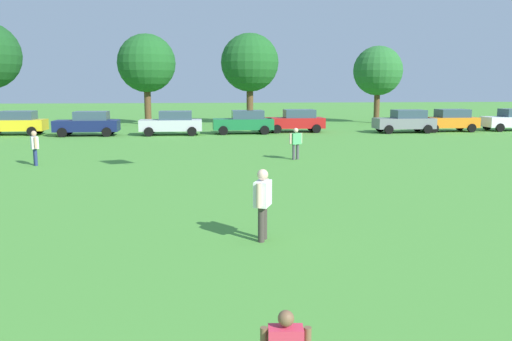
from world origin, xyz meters
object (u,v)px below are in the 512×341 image
(parked_car_gray_5, at_px, (405,121))
(tree_far_right, at_px, (378,71))
(adult_bystander, at_px, (263,198))
(parked_car_orange_6, at_px, (449,120))
(parked_car_red_4, at_px, (296,121))
(tree_left, at_px, (146,63))
(tree_right, at_px, (250,63))
(parked_car_green_3, at_px, (244,122))
(bystander_midfield, at_px, (35,145))
(parked_car_silver_2, at_px, (172,123))
(bystander_near_trees, at_px, (296,141))
(parked_car_yellow_0, at_px, (15,123))

(parked_car_gray_5, xyz_separation_m, tree_far_right, (1.56, 10.74, 3.93))
(adult_bystander, bearing_deg, parked_car_orange_6, 168.47)
(parked_car_red_4, relative_size, parked_car_gray_5, 1.00)
(tree_left, bearing_deg, tree_far_right, -0.03)
(parked_car_orange_6, distance_m, tree_right, 17.90)
(parked_car_green_3, xyz_separation_m, parked_car_red_4, (3.95, 0.90, 0.00))
(parked_car_orange_6, relative_size, tree_far_right, 0.61)
(bystander_midfield, bearing_deg, parked_car_red_4, -66.86)
(parked_car_silver_2, distance_m, parked_car_gray_5, 16.96)
(parked_car_orange_6, bearing_deg, bystander_near_trees, 44.22)
(parked_car_gray_5, relative_size, tree_far_right, 0.61)
(parked_car_red_4, height_order, parked_car_orange_6, same)
(bystander_near_trees, distance_m, parked_car_gray_5, 17.14)
(bystander_near_trees, bearing_deg, tree_far_right, -141.30)
(bystander_near_trees, distance_m, tree_right, 24.48)
(adult_bystander, relative_size, tree_far_right, 0.23)
(bystander_near_trees, xyz_separation_m, tree_far_right, (12.27, 24.13, 3.91))
(parked_car_green_3, bearing_deg, parked_car_red_4, -167.10)
(adult_bystander, height_order, parked_car_orange_6, parked_car_orange_6)
(parked_car_gray_5, height_order, tree_right, tree_right)
(parked_car_green_3, relative_size, parked_car_gray_5, 1.00)
(parked_car_yellow_0, xyz_separation_m, parked_car_silver_2, (10.98, -1.33, 0.00))
(tree_left, relative_size, tree_far_right, 1.12)
(parked_car_green_3, bearing_deg, tree_far_right, -142.59)
(parked_car_green_3, bearing_deg, parked_car_silver_2, 5.55)
(bystander_near_trees, xyz_separation_m, parked_car_green_3, (-1.14, 13.87, -0.02))
(bystander_near_trees, bearing_deg, tree_left, -94.26)
(bystander_near_trees, bearing_deg, parked_car_silver_2, -89.30)
(parked_car_yellow_0, distance_m, parked_car_gray_5, 27.97)
(parked_car_gray_5, distance_m, tree_right, 15.59)
(parked_car_gray_5, bearing_deg, adult_bystander, 62.12)
(adult_bystander, bearing_deg, tree_left, -149.67)
(parked_car_yellow_0, bearing_deg, bystander_midfield, 110.50)
(parked_car_orange_6, relative_size, tree_left, 0.54)
(parked_car_orange_6, bearing_deg, parked_car_gray_5, 9.57)
(parked_car_yellow_0, distance_m, parked_car_silver_2, 11.06)
(parked_car_green_3, distance_m, parked_car_gray_5, 11.86)
(adult_bystander, height_order, parked_car_green_3, parked_car_green_3)
(parked_car_gray_5, distance_m, tree_far_right, 11.54)
(parked_car_gray_5, relative_size, parked_car_orange_6, 1.00)
(bystander_near_trees, height_order, parked_car_orange_6, parked_car_orange_6)
(adult_bystander, relative_size, parked_car_yellow_0, 0.37)
(parked_car_yellow_0, distance_m, tree_right, 20.40)
(tree_right, bearing_deg, parked_car_yellow_0, -151.97)
(bystander_midfield, bearing_deg, parked_car_gray_5, -81.71)
(adult_bystander, relative_size, parked_car_silver_2, 0.37)
(parked_car_yellow_0, bearing_deg, bystander_near_trees, 139.51)
(bystander_midfield, height_order, parked_car_gray_5, parked_car_gray_5)
(parked_car_yellow_0, height_order, tree_far_right, tree_far_right)
(adult_bystander, relative_size, bystander_midfield, 1.07)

